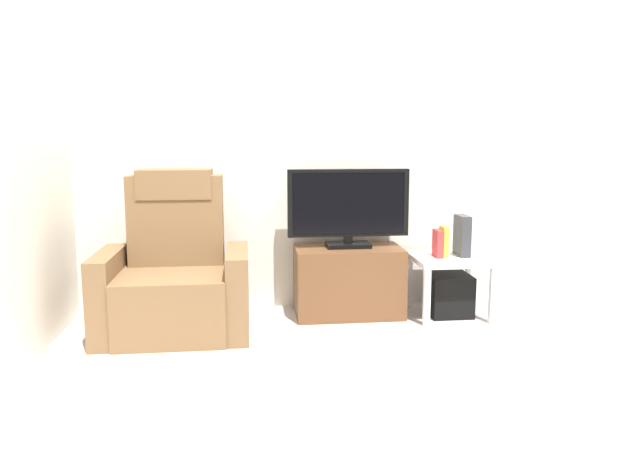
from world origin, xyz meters
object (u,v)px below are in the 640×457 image
at_px(subwoofer_box, 449,295).
at_px(book_middle, 444,242).
at_px(book_leftmost, 438,243).
at_px(game_console, 462,236).
at_px(side_table, 450,265).
at_px(tv_stand, 348,281).
at_px(recliner_armchair, 175,277).
at_px(television, 348,206).

bearing_deg(subwoofer_box, book_middle, -160.42).
distance_m(book_leftmost, game_console, 0.20).
bearing_deg(book_middle, subwoofer_box, 19.58).
xyz_separation_m(side_table, book_leftmost, (-0.10, -0.02, 0.17)).
bearing_deg(game_console, book_leftmost, -171.03).
xyz_separation_m(tv_stand, recliner_armchair, (-1.22, -0.23, 0.12)).
bearing_deg(book_leftmost, recliner_armchair, -176.31).
bearing_deg(subwoofer_box, game_console, 6.34).
distance_m(recliner_armchair, book_leftmost, 1.86).
relative_size(recliner_armchair, book_middle, 4.82).
bearing_deg(side_table, subwoofer_box, 26.57).
distance_m(side_table, book_middle, 0.19).
bearing_deg(book_leftmost, side_table, 11.31).
bearing_deg(recliner_armchair, book_leftmost, 3.15).
bearing_deg(television, subwoofer_box, -8.64).
height_order(side_table, book_leftmost, book_leftmost).
relative_size(television, subwoofer_box, 2.92).
relative_size(side_table, book_leftmost, 2.72).
height_order(television, subwoofer_box, television).
xyz_separation_m(recliner_armchair, side_table, (1.95, 0.14, -0.00)).
bearing_deg(tv_stand, subwoofer_box, -7.18).
bearing_deg(game_console, side_table, -173.66).
bearing_deg(book_leftmost, subwoofer_box, 11.31).
height_order(subwoofer_box, book_middle, book_middle).
relative_size(television, book_middle, 3.94).
distance_m(recliner_armchair, game_console, 2.06).
distance_m(television, subwoofer_box, 0.99).
relative_size(tv_stand, book_middle, 3.46).
relative_size(recliner_armchair, game_console, 3.63).
xyz_separation_m(side_table, subwoofer_box, (0.00, 0.00, -0.22)).
height_order(side_table, subwoofer_box, side_table).
bearing_deg(game_console, book_middle, -168.41).
bearing_deg(game_console, tv_stand, 174.28).
relative_size(book_leftmost, book_middle, 0.89).
height_order(subwoofer_box, book_leftmost, book_leftmost).
relative_size(book_middle, game_console, 0.75).
bearing_deg(tv_stand, television, 90.00).
xyz_separation_m(recliner_armchair, game_console, (2.04, 0.15, 0.22)).
bearing_deg(game_console, subwoofer_box, -173.66).
height_order(television, book_middle, television).
relative_size(recliner_armchair, subwoofer_box, 3.57).
bearing_deg(television, recliner_armchair, -168.37).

